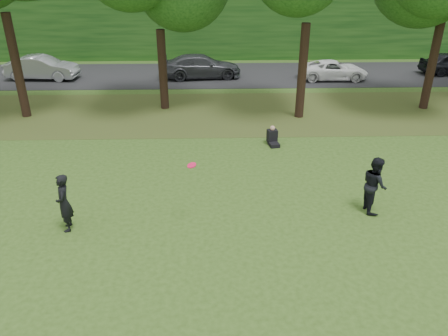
{
  "coord_description": "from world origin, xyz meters",
  "views": [
    {
      "loc": [
        -0.47,
        -8.85,
        7.53
      ],
      "look_at": [
        -0.1,
        3.79,
        1.3
      ],
      "focal_mm": 35.0,
      "sensor_mm": 36.0,
      "label": 1
    }
  ],
  "objects_px": {
    "frisbee": "(192,165)",
    "seated_person": "(273,138)",
    "player_right": "(375,184)",
    "player_left": "(64,203)"
  },
  "relations": [
    {
      "from": "frisbee",
      "to": "seated_person",
      "type": "distance_m",
      "value": 7.15
    },
    {
      "from": "seated_person",
      "to": "player_right",
      "type": "bearing_deg",
      "value": -76.56
    },
    {
      "from": "player_right",
      "to": "seated_person",
      "type": "height_order",
      "value": "player_right"
    },
    {
      "from": "player_left",
      "to": "player_right",
      "type": "bearing_deg",
      "value": 82.09
    },
    {
      "from": "player_left",
      "to": "seated_person",
      "type": "bearing_deg",
      "value": 119.23
    },
    {
      "from": "frisbee",
      "to": "seated_person",
      "type": "height_order",
      "value": "frisbee"
    },
    {
      "from": "player_right",
      "to": "seated_person",
      "type": "bearing_deg",
      "value": 23.47
    },
    {
      "from": "player_left",
      "to": "player_right",
      "type": "distance_m",
      "value": 9.59
    },
    {
      "from": "player_right",
      "to": "seated_person",
      "type": "distance_m",
      "value": 6.11
    },
    {
      "from": "player_left",
      "to": "seated_person",
      "type": "relative_size",
      "value": 2.19
    }
  ]
}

